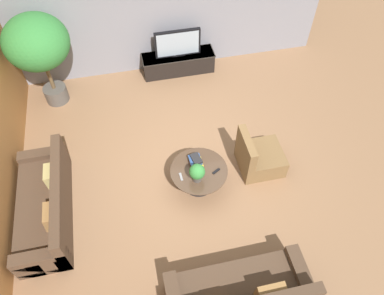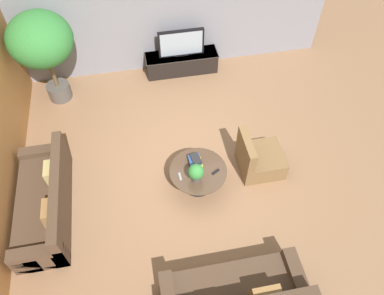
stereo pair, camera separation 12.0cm
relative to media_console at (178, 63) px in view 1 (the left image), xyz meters
name	(u,v)px [view 1 (the left image)]	position (x,y,z in m)	size (l,w,h in m)	color
ground_plane	(192,171)	(-0.31, -2.94, -0.25)	(24.00, 24.00, 0.00)	#8C6647
back_wall_stone	(160,8)	(-0.31, 0.32, 1.25)	(7.40, 0.12, 3.00)	gray
media_console	(178,63)	(0.00, 0.00, 0.00)	(1.68, 0.50, 0.48)	black
television	(178,43)	(0.00, 0.00, 0.54)	(1.04, 0.13, 0.64)	black
coffee_table	(199,174)	(-0.25, -3.24, 0.07)	(1.03, 1.03, 0.45)	black
couch_by_wall	(46,206)	(-2.95, -3.30, 0.04)	(0.84, 2.20, 0.84)	#4C3828
couch_near_entry	(239,295)	(-0.15, -5.42, 0.04)	(2.10, 0.84, 0.84)	#4C3828
armchair_wicker	(258,157)	(0.94, -3.08, 0.02)	(0.80, 0.76, 0.86)	brown
potted_palm_tall	(37,45)	(-2.83, -0.38, 1.22)	(1.27, 1.27, 2.07)	#514C47
potted_plant_tabletop	(197,172)	(-0.33, -3.42, 0.41)	(0.28, 0.28, 0.37)	#514C47
book_stack	(196,161)	(-0.27, -3.08, 0.27)	(0.24, 0.27, 0.15)	gold
remote_black	(216,171)	(0.04, -3.34, 0.21)	(0.04, 0.16, 0.02)	black
remote_silver	(181,177)	(-0.60, -3.32, 0.21)	(0.04, 0.16, 0.02)	gray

